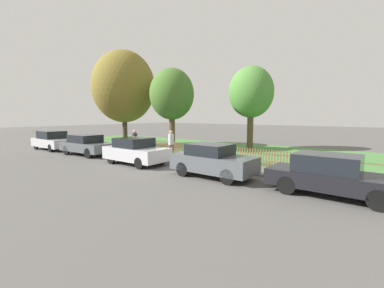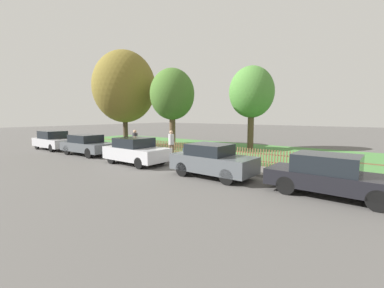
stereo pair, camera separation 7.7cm
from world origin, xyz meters
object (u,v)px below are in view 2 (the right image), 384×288
Objects in this scene: tree_nearest_kerb at (124,87)px; parked_car_silver_hatchback at (54,140)px; parked_car_red_compact at (212,160)px; covered_motorcycle at (195,151)px; parked_car_black_saloon at (87,145)px; pedestrian_near_fence at (171,142)px; pedestrian_by_lamp at (135,141)px; parked_car_navy_estate at (136,151)px; tree_behind_motorcycle at (172,95)px; tree_mid_park at (252,93)px; parked_car_white_van at (331,175)px.

parked_car_silver_hatchback is at bearing -117.76° from tree_nearest_kerb.
parked_car_red_compact reaches higher than covered_motorcycle.
pedestrian_near_fence is at bearing 23.25° from parked_car_black_saloon.
parked_car_black_saloon is 3.32m from pedestrian_by_lamp.
parked_car_red_compact is (5.11, 0.01, 0.01)m from parked_car_navy_estate.
tree_mid_park reaches higher than tree_behind_motorcycle.
tree_nearest_kerb is at bearing 110.95° from parked_car_black_saloon.
parked_car_red_compact is (15.10, -0.05, 0.01)m from parked_car_silver_hatchback.
tree_nearest_kerb is (-2.12, 4.95, 4.48)m from parked_car_black_saloon.
tree_behind_motorcycle is (7.79, 5.53, 3.58)m from parked_car_silver_hatchback.
parked_car_silver_hatchback is 0.64× the size of tree_behind_motorcycle.
covered_motorcycle is at bearing 139.23° from parked_car_red_compact.
parked_car_red_compact is 1.98× the size of covered_motorcycle.
parked_car_silver_hatchback is 12.52m from covered_motorcycle.
tree_mid_park is at bearing 49.31° from parked_car_black_saloon.
tree_mid_park is 3.72× the size of pedestrian_near_fence.
tree_mid_park is (-7.33, 9.67, 3.80)m from parked_car_white_van.
parked_car_red_compact is 2.13× the size of pedestrian_near_fence.
pedestrian_near_fence reaches higher than pedestrian_by_lamp.
tree_nearest_kerb is (2.65, 5.03, 4.47)m from parked_car_silver_hatchback.
tree_behind_motorcycle is at bearing 142.63° from covered_motorcycle.
pedestrian_near_fence is (10.22, 2.68, 0.27)m from parked_car_silver_hatchback.
parked_car_red_compact is at bearing -117.87° from pedestrian_near_fence.
parked_car_white_van is (15.00, -0.01, -0.00)m from parked_car_black_saloon.
parked_car_silver_hatchback is at bearing -178.71° from parked_car_white_van.
tree_mid_park is (2.44, 9.79, 3.78)m from parked_car_navy_estate.
parked_car_white_van reaches higher than covered_motorcycle.
pedestrian_near_fence is 2.91m from pedestrian_by_lamp.
parked_car_silver_hatchback is 10.57m from pedestrian_near_fence.
parked_car_silver_hatchback is at bearing 178.69° from parked_car_black_saloon.
tree_nearest_kerb is 4.69× the size of pedestrian_near_fence.
parked_car_white_van is (19.77, 0.07, -0.02)m from parked_car_silver_hatchback.
tree_nearest_kerb is at bearing 74.01° from pedestrian_near_fence.
pedestrian_by_lamp is at bearing 35.98° from parked_car_black_saloon.
pedestrian_near_fence reaches higher than covered_motorcycle.
tree_behind_motorcycle is 5.01m from pedestrian_near_fence.
parked_car_navy_estate is 0.60× the size of tree_behind_motorcycle.
parked_car_silver_hatchback is 10.20m from tree_behind_motorcycle.
tree_mid_park reaches higher than parked_car_black_saloon.
covered_motorcycle is 8.19m from tree_mid_park.
parked_car_red_compact is (10.34, -0.12, 0.03)m from parked_car_black_saloon.
tree_nearest_kerb reaches higher than tree_behind_motorcycle.
parked_car_red_compact is at bearing -37.32° from tree_behind_motorcycle.
parked_car_white_van is 2.21× the size of covered_motorcycle.
parked_car_silver_hatchback reaches higher than parked_car_navy_estate.
parked_car_navy_estate is 0.46× the size of tree_nearest_kerb.
pedestrian_by_lamp is at bearing -123.67° from tree_mid_park.
parked_car_silver_hatchback is 1.06× the size of parked_car_navy_estate.
pedestrian_by_lamp is (-2.63, 2.18, 0.24)m from parked_car_navy_estate.
parked_car_white_van is 13.65m from tree_behind_motorcycle.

